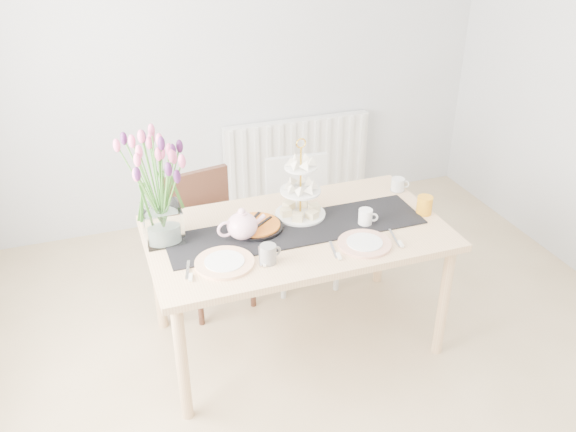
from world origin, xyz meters
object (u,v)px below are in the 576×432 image
object	(u,v)px
dining_table	(297,242)
tart_tin	(256,227)
radiator	(297,155)
chair_brown	(206,230)
mug_grey	(268,254)
tulip_vase	(157,173)
mug_orange	(425,205)
plate_right	(364,244)
chair_white	(300,211)
cake_stand	(300,197)
cream_jug	(398,185)
teapot	(242,226)
plate_left	(225,263)
mug_white	(365,217)

from	to	relation	value
dining_table	tart_tin	xyz separation A→B (m)	(-0.21, 0.08, 0.09)
radiator	dining_table	world-z (taller)	same
radiator	chair_brown	distance (m)	1.39
radiator	mug_grey	world-z (taller)	mug_grey
tulip_vase	mug_orange	xyz separation A→B (m)	(1.43, -0.20, -0.33)
chair_brown	tulip_vase	world-z (taller)	tulip_vase
mug_orange	plate_right	distance (m)	0.50
tulip_vase	chair_brown	bearing A→B (deg)	56.50
plate_right	chair_white	bearing A→B (deg)	90.67
cake_stand	cream_jug	bearing A→B (deg)	8.54
teapot	cream_jug	size ratio (longest dim) A/B	3.22
radiator	mug_orange	bearing A→B (deg)	-84.99
tulip_vase	tart_tin	xyz separation A→B (m)	(0.48, -0.06, -0.37)
chair_brown	chair_white	distance (m)	0.64
radiator	teapot	bearing A→B (deg)	-119.31
chair_white	plate_left	xyz separation A→B (m)	(-0.71, -0.84, 0.28)
cream_jug	plate_left	world-z (taller)	cream_jug
mug_grey	mug_white	world-z (taller)	mug_grey
plate_left	teapot	bearing A→B (deg)	52.97
cream_jug	plate_right	world-z (taller)	cream_jug
mug_grey	tart_tin	bearing A→B (deg)	69.25
tulip_vase	mug_white	distance (m)	1.13
cake_stand	mug_orange	bearing A→B (deg)	-16.96
cake_stand	plate_right	world-z (taller)	cake_stand
chair_white	plate_right	bearing A→B (deg)	-84.09
tulip_vase	plate_right	xyz separation A→B (m)	(0.97, -0.39, -0.38)
radiator	tulip_vase	size ratio (longest dim) A/B	1.72
plate_right	tulip_vase	bearing A→B (deg)	157.76
radiator	teapot	distance (m)	1.86
radiator	tart_tin	xyz separation A→B (m)	(-0.80, -1.52, 0.32)
cream_jug	radiator	bearing A→B (deg)	118.73
chair_white	tart_tin	xyz separation A→B (m)	(-0.47, -0.57, 0.29)
cake_stand	tart_tin	size ratio (longest dim) A/B	1.40
radiator	mug_white	xyz separation A→B (m)	(-0.22, -1.67, 0.35)
cake_stand	mug_white	bearing A→B (deg)	-34.67
teapot	tart_tin	distance (m)	0.13
mug_orange	plate_left	distance (m)	1.20
radiator	tulip_vase	distance (m)	2.06
mug_white	chair_white	bearing A→B (deg)	120.87
dining_table	cake_stand	distance (m)	0.25
chair_brown	plate_left	distance (m)	0.85
radiator	teapot	size ratio (longest dim) A/B	4.67
chair_white	cream_jug	bearing A→B (deg)	-35.82
dining_table	cake_stand	world-z (taller)	cake_stand
plate_left	plate_right	world-z (taller)	same
chair_white	plate_left	distance (m)	1.14
chair_brown	mug_white	size ratio (longest dim) A/B	9.28
mug_white	plate_left	bearing A→B (deg)	-149.01
tart_tin	plate_left	bearing A→B (deg)	-131.97
tulip_vase	mug_grey	distance (m)	0.68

